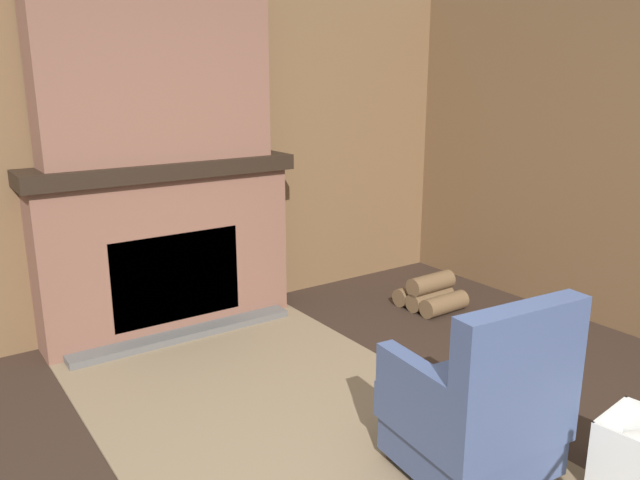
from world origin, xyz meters
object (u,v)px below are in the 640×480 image
at_px(armchair, 479,411).
at_px(firewood_stack, 430,295).
at_px(oil_lamp_vase, 125,150).
at_px(storage_case, 201,147).

relative_size(armchair, firewood_stack, 1.97).
xyz_separation_m(armchair, oil_lamp_vase, (-2.56, -0.73, 1.00)).
bearing_deg(storage_case, firewood_stack, 62.02).
bearing_deg(armchair, storage_case, 9.27).
xyz_separation_m(firewood_stack, storage_case, (-0.83, -1.57, 1.22)).
bearing_deg(oil_lamp_vase, storage_case, 89.99).
height_order(armchair, storage_case, storage_case).
bearing_deg(firewood_stack, oil_lamp_vase, -111.36).
bearing_deg(armchair, oil_lamp_vase, 21.46).
distance_m(firewood_stack, oil_lamp_vase, 2.60).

